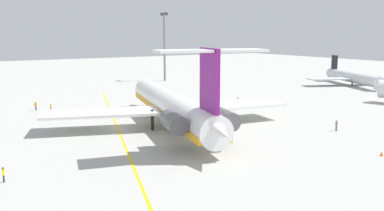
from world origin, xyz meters
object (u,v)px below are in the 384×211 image
at_px(ground_crew_near_nose, 51,107).
at_px(light_mast, 164,43).
at_px(airliner_far_left, 354,77).
at_px(ground_crew_starboard, 336,124).
at_px(main_jetliner, 173,106).
at_px(ground_crew_near_tail, 36,105).
at_px(safety_cone_wingtip, 382,154).
at_px(safety_cone_nose, 238,98).
at_px(ground_crew_portside, 3,173).

distance_m(ground_crew_near_nose, light_mast, 57.35).
relative_size(airliner_far_left, ground_crew_starboard, 15.35).
distance_m(main_jetliner, ground_crew_near_tail, 32.12).
distance_m(ground_crew_near_tail, safety_cone_wingtip, 62.70).
bearing_deg(light_mast, safety_cone_nose, -4.40).
height_order(main_jetliner, airliner_far_left, main_jetliner).
height_order(ground_crew_near_nose, light_mast, light_mast).
bearing_deg(safety_cone_nose, ground_crew_near_nose, -98.92).
distance_m(ground_crew_near_nose, safety_cone_wingtip, 58.54).
distance_m(ground_crew_near_nose, ground_crew_starboard, 52.26).
xyz_separation_m(main_jetliner, ground_crew_starboard, (15.12, 20.76, -2.57)).
bearing_deg(safety_cone_wingtip, ground_crew_near_nose, -151.39).
height_order(ground_crew_near_nose, ground_crew_near_tail, ground_crew_near_tail).
xyz_separation_m(ground_crew_near_tail, light_mast, (-31.54, 46.09, 10.73)).
bearing_deg(ground_crew_portside, safety_cone_nose, -118.65).
relative_size(airliner_far_left, light_mast, 1.24).
xyz_separation_m(ground_crew_portside, safety_cone_nose, (-29.88, 54.24, -0.76)).
bearing_deg(ground_crew_near_tail, light_mast, -30.89).
bearing_deg(safety_cone_wingtip, ground_crew_portside, -110.01).
relative_size(main_jetliner, safety_cone_nose, 82.85).
bearing_deg(main_jetliner, safety_cone_wingtip, -137.53).
relative_size(airliner_far_left, ground_crew_portside, 16.21).
relative_size(ground_crew_starboard, light_mast, 0.08).
distance_m(main_jetliner, ground_crew_near_nose, 27.99).
height_order(airliner_far_left, light_mast, light_mast).
bearing_deg(ground_crew_portside, main_jetliner, -123.66).
relative_size(ground_crew_near_tail, ground_crew_starboard, 1.04).
relative_size(main_jetliner, ground_crew_portside, 27.83).
height_order(ground_crew_portside, light_mast, light_mast).
bearing_deg(ground_crew_near_nose, airliner_far_left, 50.42).
distance_m(main_jetliner, ground_crew_portside, 29.43).
xyz_separation_m(main_jetliner, safety_cone_wingtip, (26.95, 14.64, -3.39)).
height_order(safety_cone_nose, light_mast, light_mast).
bearing_deg(airliner_far_left, safety_cone_nose, -65.41).
distance_m(main_jetliner, light_mast, 67.49).
bearing_deg(main_jetliner, light_mast, -13.25).
relative_size(ground_crew_near_tail, ground_crew_portside, 1.10).
distance_m(main_jetliner, safety_cone_wingtip, 30.86).
xyz_separation_m(main_jetliner, safety_cone_nose, (-18.03, 27.43, -3.39)).
xyz_separation_m(main_jetliner, light_mast, (-59.58, 30.63, 8.21)).
xyz_separation_m(airliner_far_left, ground_crew_portside, (31.10, -97.80, -1.38)).
bearing_deg(ground_crew_starboard, safety_cone_wingtip, -118.38).
relative_size(main_jetliner, airliner_far_left, 1.72).
xyz_separation_m(safety_cone_nose, light_mast, (-41.55, 3.20, 11.60)).
bearing_deg(light_mast, ground_crew_portside, -38.80).
bearing_deg(airliner_far_left, main_jetliner, -51.84).
relative_size(airliner_far_left, ground_crew_near_nose, 16.03).
height_order(airliner_far_left, safety_cone_wingtip, airliner_far_left).
relative_size(airliner_far_left, ground_crew_near_tail, 14.69).
height_order(ground_crew_portside, safety_cone_nose, ground_crew_portside).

